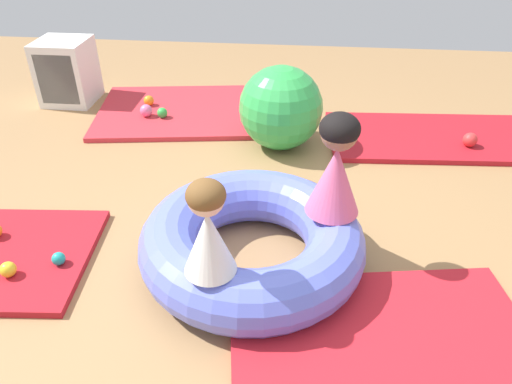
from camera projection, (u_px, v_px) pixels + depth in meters
The scene contains 15 objects.
ground_plane at pixel (244, 261), 2.65m from camera, with size 8.00×8.00×0.00m, color #9E7549.
gym_mat_near_left at pixel (439, 137), 3.84m from camera, with size 1.74×0.82×0.04m, color #B21923.
gym_mat_far_left at pixel (192, 111), 4.27m from camera, with size 1.62×1.09×0.04m, color red.
gym_mat_center_rear at pixel (384, 343), 2.16m from camera, with size 1.37×0.87×0.04m, color red.
inflatable_cushion at pixel (252, 241), 2.54m from camera, with size 1.19×1.19×0.31m, color #6070E5.
child_in_white at pixel (208, 229), 2.02m from camera, with size 0.33×0.33×0.46m.
child_in_pink at pixel (336, 166), 2.37m from camera, with size 0.31×0.31×0.54m.
play_ball_pink at pixel (146, 111), 4.10m from camera, with size 0.10×0.10×0.10m, color pink.
play_ball_green at pixel (162, 113), 4.08m from camera, with size 0.09×0.09×0.09m, color green.
play_ball_yellow at pixel (8, 269), 2.47m from camera, with size 0.08×0.08×0.08m, color yellow.
play_ball_teal at pixel (59, 259), 2.55m from camera, with size 0.07×0.07×0.07m, color teal.
play_ball_red at pixel (470, 140), 3.65m from camera, with size 0.11×0.11×0.11m, color red.
play_ball_orange_second at pixel (149, 101), 4.30m from camera, with size 0.09×0.09×0.09m, color orange.
exercise_ball_large at pixel (281, 108), 3.60m from camera, with size 0.63×0.63×0.63m, color green.
storage_cube at pixel (66, 72), 4.34m from camera, with size 0.44×0.44×0.56m.
Camera 1 is at (0.27, -1.98, 1.78)m, focal length 33.92 mm.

